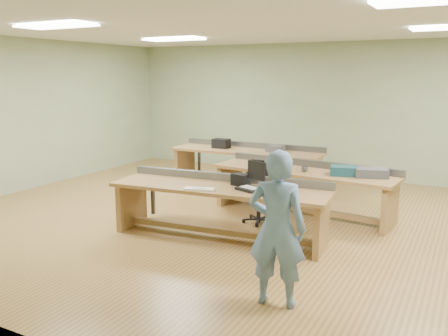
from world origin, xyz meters
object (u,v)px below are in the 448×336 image
Objects in this scene: mug at (305,169)px; drinks_can at (288,167)px; workbench_mid at (303,181)px; laptop_base at (250,189)px; parts_bin_grey at (371,173)px; task_chair at (260,200)px; person at (277,229)px; workbench_front at (220,199)px; camera_bag at (241,180)px; parts_bin_teal at (343,171)px; workbench_back at (247,159)px.

mug is 0.96× the size of drinks_can.
workbench_mid reaches higher than laptop_base.
workbench_mid is at bearing 178.28° from parts_bin_grey.
task_chair is 1.96× the size of parts_bin_grey.
laptop_base is (-0.20, -1.67, 0.21)m from workbench_mid.
task_chair is (-1.25, 2.44, -0.44)m from person.
person is 3.15m from drinks_can.
laptop_base is at bearing -78.83° from task_chair.
laptop_base is 1.08m from task_chair.
task_chair is (0.21, 0.93, -0.21)m from workbench_front.
mug is (0.49, 1.34, -0.04)m from camera_bag.
task_chair is (-0.27, 0.96, -0.42)m from laptop_base.
person is 2.07m from camera_bag.
parts_bin_teal reaches higher than workbench_front.
parts_bin_teal is 0.88m from drinks_can.
mug is (0.26, 1.53, 0.03)m from laptop_base.
parts_bin_teal is (1.10, 1.39, -0.01)m from camera_bag.
workbench_mid is 3.26m from person.
workbench_back reaches higher than mug.
person is (0.79, -3.16, 0.23)m from workbench_mid.
workbench_back is 3.50m from laptop_base.
parts_bin_teal is (1.34, 1.55, 0.26)m from workbench_front.
workbench_front reaches higher than laptop_base.
camera_bag reaches higher than parts_bin_teal.
mug is at bearing -86.77° from person.
person reaches higher than drinks_can.
person is at bearing -95.25° from parts_bin_grey.
person reaches higher than workbench_front.
task_chair reaches higher than parts_bin_grey.
laptop_base is 1.32× the size of camera_bag.
workbench_front is 6.51× the size of parts_bin_grey.
workbench_back is at bearing 147.03° from parts_bin_teal.
camera_bag reaches higher than workbench_front.
parts_bin_teal is 0.61m from mug.
task_chair is 8.72× the size of mug.
person reaches higher than camera_bag.
camera_bag is (0.24, 0.16, 0.27)m from workbench_front.
parts_bin_teal is at bearing -34.24° from workbench_back.
workbench_mid is 1.57m from camera_bag.
workbench_back is 2.01× the size of person.
workbench_front is 28.91× the size of mug.
person is (2.52, -4.62, 0.23)m from workbench_back.
parts_bin_teal is (2.40, -1.56, 0.26)m from workbench_back.
parts_bin_teal reaches higher than drinks_can.
workbench_front is at bearing -56.38° from person.
task_chair is 2.40× the size of parts_bin_teal.
mug is at bearing -43.20° from workbench_back.
drinks_can reaches higher than laptop_base.
parts_bin_grey is (1.54, 0.68, 0.47)m from task_chair.
workbench_mid is 28.42× the size of mug.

